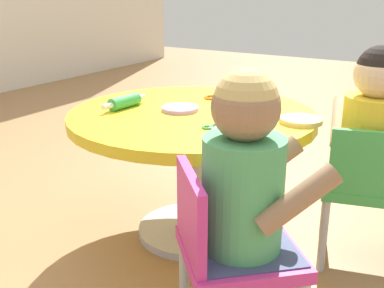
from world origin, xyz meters
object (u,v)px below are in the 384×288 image
at_px(craft_table, 192,141).
at_px(seated_child_right, 374,121).
at_px(seated_child_left, 245,171).
at_px(child_chair_right, 367,186).
at_px(craft_scissors, 216,129).
at_px(child_chair_left, 228,251).
at_px(rolling_pin, 125,102).

bearing_deg(craft_table, seated_child_right, -74.30).
distance_m(seated_child_left, child_chair_right, 0.67).
distance_m(seated_child_left, craft_scissors, 0.41).
relative_size(child_chair_right, craft_scissors, 3.78).
distance_m(child_chair_right, craft_scissors, 0.57).
height_order(craft_table, child_chair_left, child_chair_left).
xyz_separation_m(child_chair_right, seated_child_right, (0.04, 0.01, 0.23)).
xyz_separation_m(seated_child_left, rolling_pin, (0.38, 0.70, 0.01)).
distance_m(craft_table, craft_scissors, 0.27).
height_order(craft_table, seated_child_right, seated_child_right).
bearing_deg(child_chair_right, child_chair_left, 161.20).
xyz_separation_m(seated_child_right, craft_scissors, (-0.33, 0.43, -0.01)).
bearing_deg(seated_child_left, child_chair_left, 133.29).
xyz_separation_m(rolling_pin, craft_scissors, (-0.07, -0.44, -0.02)).
height_order(child_chair_right, craft_scissors, child_chair_right).
xyz_separation_m(child_chair_right, craft_scissors, (-0.29, 0.45, 0.21)).
distance_m(child_chair_left, craft_scissors, 0.46).
distance_m(child_chair_left, child_chair_right, 0.67).
bearing_deg(craft_table, seated_child_left, -136.26).
bearing_deg(seated_child_left, seated_child_right, -15.28).
bearing_deg(child_chair_right, seated_child_left, 162.89).
bearing_deg(craft_scissors, seated_child_left, -140.51).
height_order(seated_child_left, child_chair_right, seated_child_left).
bearing_deg(seated_child_left, craft_table, 43.74).
distance_m(craft_table, child_chair_right, 0.66).
relative_size(craft_table, craft_scissors, 6.61).
relative_size(seated_child_right, craft_scissors, 3.60).
xyz_separation_m(child_chair_left, child_chair_right, (0.63, -0.22, 0.00)).
relative_size(child_chair_left, seated_child_left, 1.05).
bearing_deg(craft_table, child_chair_left, -139.78).
bearing_deg(seated_child_right, child_chair_left, 163.03).
bearing_deg(seated_child_left, craft_scissors, 39.49).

